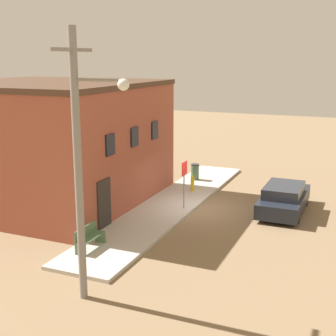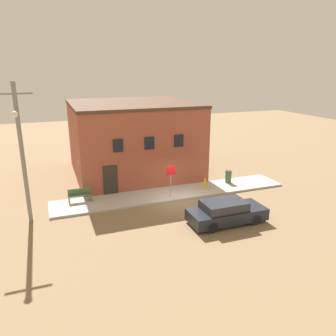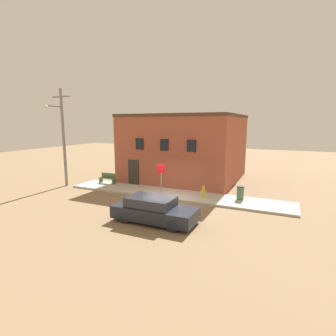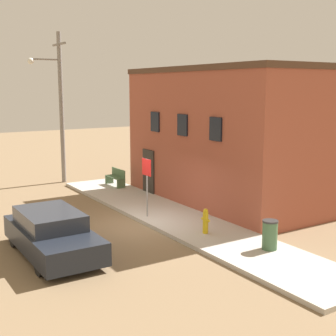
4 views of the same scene
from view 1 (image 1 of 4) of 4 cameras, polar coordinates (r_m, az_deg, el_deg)
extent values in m
plane|color=#846B4C|center=(22.71, 3.48, -5.01)|extent=(80.00, 80.00, 0.00)
cube|color=#BCB7AD|center=(23.14, 0.38, -4.45)|extent=(16.79, 2.65, 0.14)
cube|color=#9E4C38|center=(24.35, -14.18, 2.84)|extent=(9.59, 9.52, 5.75)
cube|color=#4C3323|center=(24.01, -14.58, 9.89)|extent=(9.69, 9.62, 0.24)
cube|color=black|center=(19.76, -7.07, 2.83)|extent=(0.70, 0.08, 0.90)
cube|color=black|center=(21.69, -4.11, 3.83)|extent=(0.70, 0.08, 0.90)
cube|color=black|center=(23.68, -1.63, 4.65)|extent=(0.70, 0.08, 0.90)
cube|color=#2D2823|center=(19.83, -7.79, -4.51)|extent=(1.00, 0.08, 2.20)
cylinder|color=gold|center=(25.08, 2.99, -2.01)|extent=(0.19, 0.19, 0.74)
sphere|color=gold|center=(24.97, 3.01, -1.08)|extent=(0.17, 0.17, 0.17)
cylinder|color=gold|center=(24.91, 2.88, -1.84)|extent=(0.10, 0.09, 0.09)
cylinder|color=gold|center=(25.18, 3.11, -1.68)|extent=(0.10, 0.09, 0.09)
cylinder|color=gray|center=(22.02, 1.96, -2.10)|extent=(0.06, 0.06, 2.28)
cube|color=red|center=(21.81, 2.03, -0.04)|extent=(0.65, 0.02, 0.65)
cube|color=#4C6B47|center=(17.43, -10.62, -9.79)|extent=(0.08, 0.44, 0.43)
cube|color=#4C6B47|center=(18.50, -8.25, -8.31)|extent=(0.08, 0.44, 0.43)
cube|color=#4C6B47|center=(17.87, -9.42, -8.34)|extent=(1.46, 0.44, 0.04)
cube|color=#4C6B47|center=(17.89, -10.00, -7.58)|extent=(1.46, 0.04, 0.40)
cylinder|color=#426642|center=(27.45, 3.30, -0.52)|extent=(0.47, 0.47, 0.87)
cylinder|color=#2D2D2D|center=(27.35, 3.31, 0.42)|extent=(0.49, 0.49, 0.06)
cylinder|color=gray|center=(13.60, -10.90, -0.28)|extent=(0.23, 0.23, 7.97)
cylinder|color=gray|center=(12.83, -8.53, 10.54)|extent=(0.08, 1.52, 0.08)
sphere|color=silver|center=(12.46, -5.47, 10.09)|extent=(0.32, 0.32, 0.32)
cube|color=gray|center=(13.24, -11.55, 13.96)|extent=(1.80, 0.10, 0.10)
cylinder|color=black|center=(24.33, 12.54, -3.24)|extent=(0.67, 0.20, 0.67)
cylinder|color=black|center=(24.10, 16.43, -3.62)|extent=(0.67, 0.20, 0.67)
cylinder|color=black|center=(21.70, 11.14, -5.19)|extent=(0.67, 0.20, 0.67)
cylinder|color=black|center=(21.45, 15.50, -5.66)|extent=(0.67, 0.20, 0.67)
cube|color=#1E232D|center=(22.82, 13.95, -3.92)|extent=(4.51, 1.86, 0.68)
cube|color=#282D38|center=(22.44, 13.94, -2.65)|extent=(2.48, 1.64, 0.50)
camera|label=2|loc=(17.11, 68.42, 9.90)|focal=35.00mm
camera|label=3|loc=(29.22, 40.45, 6.45)|focal=28.00mm
camera|label=4|loc=(35.27, 25.19, 8.81)|focal=50.00mm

